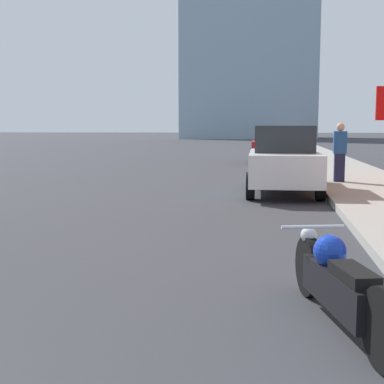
{
  "coord_description": "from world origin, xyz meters",
  "views": [
    {
      "loc": [
        2.64,
        -1.1,
        1.67
      ],
      "look_at": [
        1.67,
        5.46,
        0.87
      ],
      "focal_mm": 50.0,
      "sensor_mm": 36.0,
      "label": 1
    }
  ],
  "objects_px": {
    "motorcycle": "(339,283)",
    "pedestrian": "(340,152)",
    "parked_car_white": "(283,160)",
    "parked_car_red": "(271,145)"
  },
  "relations": [
    {
      "from": "motorcycle",
      "to": "pedestrian",
      "type": "xyz_separation_m",
      "value": [
        1.35,
        11.11,
        0.63
      ]
    },
    {
      "from": "motorcycle",
      "to": "pedestrian",
      "type": "distance_m",
      "value": 11.21
    },
    {
      "from": "parked_car_red",
      "to": "pedestrian",
      "type": "relative_size",
      "value": 2.56
    },
    {
      "from": "parked_car_red",
      "to": "pedestrian",
      "type": "xyz_separation_m",
      "value": [
        1.94,
        -10.31,
        0.14
      ]
    },
    {
      "from": "motorcycle",
      "to": "parked_car_red",
      "type": "bearing_deg",
      "value": 77.81
    },
    {
      "from": "motorcycle",
      "to": "parked_car_white",
      "type": "height_order",
      "value": "parked_car_white"
    },
    {
      "from": "motorcycle",
      "to": "parked_car_red",
      "type": "distance_m",
      "value": 21.43
    },
    {
      "from": "motorcycle",
      "to": "parked_car_white",
      "type": "relative_size",
      "value": 0.54
    },
    {
      "from": "motorcycle",
      "to": "pedestrian",
      "type": "relative_size",
      "value": 1.35
    },
    {
      "from": "parked_car_white",
      "to": "parked_car_red",
      "type": "relative_size",
      "value": 0.98
    }
  ]
}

